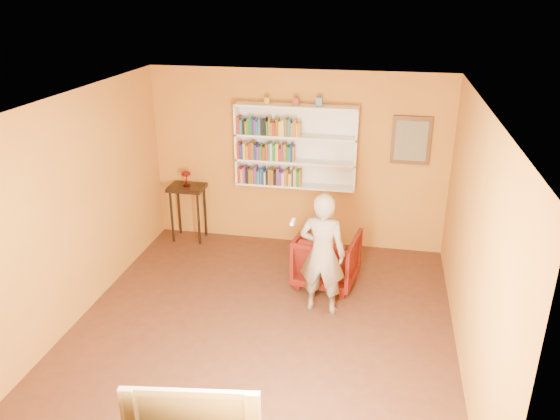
# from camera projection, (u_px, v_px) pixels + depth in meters

# --- Properties ---
(room_shell) EXTENTS (5.30, 5.80, 2.88)m
(room_shell) POSITION_uv_depth(u_px,v_px,m) (260.00, 253.00, 6.12)
(room_shell) COLOR #442416
(room_shell) RESTS_ON ground
(bookshelf) EXTENTS (1.80, 0.29, 1.23)m
(bookshelf) POSITION_uv_depth(u_px,v_px,m) (296.00, 146.00, 8.09)
(bookshelf) COLOR white
(bookshelf) RESTS_ON room_shell
(books_row_lower) EXTENTS (0.96, 0.19, 0.26)m
(books_row_lower) POSITION_uv_depth(u_px,v_px,m) (270.00, 176.00, 8.24)
(books_row_lower) COLOR #9F2618
(books_row_lower) RESTS_ON bookshelf
(books_row_middle) EXTENTS (0.86, 0.19, 0.26)m
(books_row_middle) POSITION_uv_depth(u_px,v_px,m) (266.00, 152.00, 8.10)
(books_row_middle) COLOR #9F2618
(books_row_middle) RESTS_ON bookshelf
(books_row_upper) EXTENTS (0.94, 0.19, 0.26)m
(books_row_upper) POSITION_uv_depth(u_px,v_px,m) (269.00, 127.00, 7.95)
(books_row_upper) COLOR #9F2618
(books_row_upper) RESTS_ON bookshelf
(ornament_left) EXTENTS (0.07, 0.07, 0.10)m
(ornament_left) POSITION_uv_depth(u_px,v_px,m) (267.00, 101.00, 7.86)
(ornament_left) COLOR gold
(ornament_left) RESTS_ON bookshelf
(ornament_centre) EXTENTS (0.08, 0.08, 0.10)m
(ornament_centre) POSITION_uv_depth(u_px,v_px,m) (296.00, 101.00, 7.78)
(ornament_centre) COLOR brown
(ornament_centre) RESTS_ON bookshelf
(ornament_right) EXTENTS (0.09, 0.09, 0.12)m
(ornament_right) POSITION_uv_depth(u_px,v_px,m) (319.00, 102.00, 7.72)
(ornament_right) COLOR slate
(ornament_right) RESTS_ON bookshelf
(framed_painting) EXTENTS (0.55, 0.05, 0.70)m
(framed_painting) POSITION_uv_depth(u_px,v_px,m) (411.00, 141.00, 7.78)
(framed_painting) COLOR #4F2E16
(framed_painting) RESTS_ON room_shell
(console_table) EXTENTS (0.55, 0.42, 0.90)m
(console_table) POSITION_uv_depth(u_px,v_px,m) (187.00, 195.00, 8.57)
(console_table) COLOR black
(console_table) RESTS_ON ground
(ruby_lustre) EXTENTS (0.15, 0.15, 0.24)m
(ruby_lustre) POSITION_uv_depth(u_px,v_px,m) (186.00, 175.00, 8.44)
(ruby_lustre) COLOR maroon
(ruby_lustre) RESTS_ON console_table
(armchair) EXTENTS (0.91, 0.93, 0.75)m
(armchair) POSITION_uv_depth(u_px,v_px,m) (327.00, 258.00, 7.40)
(armchair) COLOR #470605
(armchair) RESTS_ON ground
(person) EXTENTS (0.61, 0.43, 1.57)m
(person) POSITION_uv_depth(u_px,v_px,m) (322.00, 254.00, 6.61)
(person) COLOR #7E6E5D
(person) RESTS_ON ground
(game_remote) EXTENTS (0.04, 0.15, 0.04)m
(game_remote) POSITION_uv_depth(u_px,v_px,m) (293.00, 222.00, 6.22)
(game_remote) COLOR white
(game_remote) RESTS_ON person
(television) EXTENTS (1.05, 0.28, 0.60)m
(television) POSITION_uv_depth(u_px,v_px,m) (194.00, 412.00, 4.18)
(television) COLOR black
(television) RESTS_ON tv_cabinet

